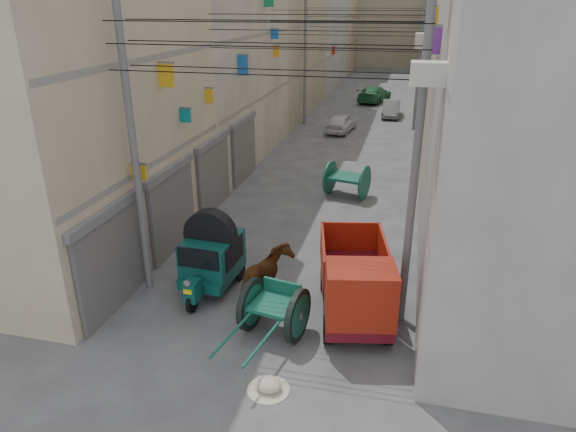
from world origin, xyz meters
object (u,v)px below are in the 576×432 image
(tonga_cart, at_px, (274,309))
(horse, at_px, (266,277))
(second_cart, at_px, (347,179))
(distant_car_green, at_px, (374,94))
(distant_car_grey, at_px, (391,109))
(auto_rickshaw, at_px, (212,254))
(distant_car_white, at_px, (341,123))
(mini_truck, at_px, (356,290))
(feed_sack, at_px, (268,385))

(tonga_cart, relative_size, horse, 1.75)
(second_cart, xyz_separation_m, distant_car_green, (-0.72, 22.60, -0.13))
(distant_car_grey, bearing_deg, tonga_cart, -93.57)
(auto_rickshaw, xyz_separation_m, distant_car_grey, (3.72, 25.46, -0.52))
(second_cart, xyz_separation_m, distant_car_grey, (0.95, 17.03, -0.21))
(horse, height_order, distant_car_white, horse)
(horse, bearing_deg, distant_car_green, -73.16)
(mini_truck, bearing_deg, distant_car_green, 82.19)
(auto_rickshaw, height_order, feed_sack, auto_rickshaw)
(auto_rickshaw, xyz_separation_m, tonga_cart, (2.30, -1.75, -0.37))
(feed_sack, distance_m, distant_car_grey, 29.25)
(tonga_cart, relative_size, mini_truck, 0.80)
(tonga_cart, bearing_deg, distant_car_white, 104.33)
(auto_rickshaw, bearing_deg, feed_sack, -50.99)
(mini_truck, xyz_separation_m, distant_car_white, (-3.34, 20.84, -0.43))
(second_cart, distance_m, horse, 8.86)
(feed_sack, distance_m, distant_car_white, 23.82)
(second_cart, relative_size, horse, 1.07)
(horse, relative_size, distant_car_white, 0.54)
(second_cart, height_order, feed_sack, second_cart)
(auto_rickshaw, bearing_deg, tonga_cart, -34.02)
(second_cart, height_order, horse, horse)
(horse, relative_size, distant_car_grey, 0.53)
(auto_rickshaw, xyz_separation_m, feed_sack, (2.71, -3.77, -0.94))
(auto_rickshaw, distance_m, distant_car_white, 20.00)
(tonga_cart, distance_m, distant_car_grey, 27.25)
(tonga_cart, distance_m, second_cart, 10.20)
(second_cart, relative_size, distant_car_green, 0.44)
(feed_sack, xyz_separation_m, distant_car_grey, (1.00, 29.23, 0.42))
(horse, bearing_deg, auto_rickshaw, 5.71)
(distant_car_grey, distance_m, distant_car_green, 5.82)
(distant_car_grey, bearing_deg, feed_sack, -92.56)
(auto_rickshaw, relative_size, tonga_cart, 0.84)
(distant_car_white, bearing_deg, horse, 100.32)
(feed_sack, relative_size, horse, 0.32)
(horse, bearing_deg, tonga_cart, 130.78)
(second_cart, bearing_deg, horse, -83.00)
(second_cart, height_order, distant_car_green, second_cart)
(auto_rickshaw, bearing_deg, second_cart, 75.14)
(tonga_cart, relative_size, distant_car_white, 0.94)
(second_cart, distance_m, distant_car_white, 11.70)
(auto_rickshaw, height_order, distant_car_green, auto_rickshaw)
(distant_car_green, bearing_deg, feed_sack, 104.75)
(tonga_cart, bearing_deg, second_cart, 97.96)
(mini_truck, relative_size, feed_sack, 6.95)
(tonga_cart, bearing_deg, distant_car_grey, 97.59)
(auto_rickshaw, distance_m, mini_truck, 4.29)
(mini_truck, height_order, distant_car_white, mini_truck)
(tonga_cart, height_order, mini_truck, mini_truck)
(horse, xyz_separation_m, distant_car_white, (-0.83, 20.33, -0.19))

